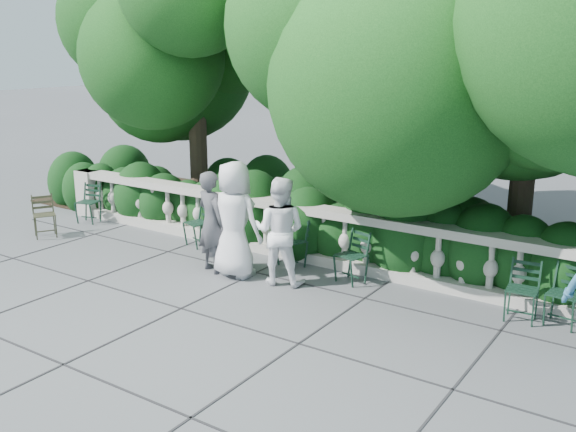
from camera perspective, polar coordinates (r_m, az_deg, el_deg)
The scene contains 14 objects.
ground at distance 9.75m, azimuth -3.30°, elevation -6.95°, with size 90.00×90.00×0.00m, color #4A4C50.
balustrade at distance 11.00m, azimuth 2.32°, elevation -1.70°, with size 12.00×0.44×1.00m.
shrub_hedge at distance 12.14m, azimuth 5.27°, elevation -2.55°, with size 15.00×2.60×1.70m, color black, non-canonical shape.
tree_canopy at distance 11.45m, azimuth 9.38°, elevation 16.39°, with size 15.04×6.52×6.78m.
chair_a at distance 14.10m, azimuth -17.56°, elevation -0.71°, with size 0.44×0.48×0.84m, color black, non-canonical shape.
chair_b at distance 12.05m, azimuth -8.53°, elevation -2.78°, with size 0.44×0.48×0.84m, color black, non-canonical shape.
chair_c at distance 10.84m, azimuth -0.29°, elevation -4.64°, with size 0.44×0.48×0.84m, color black, non-canonical shape.
chair_d at distance 10.16m, azimuth 5.00°, elevation -6.07°, with size 0.44×0.48×0.84m, color black, non-canonical shape.
chair_e at distance 9.31m, azimuth 22.79°, elevation -9.25°, with size 0.44×0.48×0.84m, color black, non-canonical shape.
chair_f at distance 9.27m, azimuth 19.72°, elevation -9.05°, with size 0.44×0.48×0.84m, color black, non-canonical shape.
chair_weathered at distance 13.30m, azimuth -20.62°, elevation -1.90°, with size 0.44×0.48×0.84m, color black, non-canonical shape.
person_businessman at distance 10.25m, azimuth -4.76°, elevation -0.32°, with size 0.92×0.60×1.89m, color silver.
person_woman_grey at distance 10.53m, azimuth -6.82°, elevation -0.52°, with size 0.62×0.40×1.69m, color #3E3F43.
person_casual_man at distance 9.92m, azimuth -0.75°, elevation -1.33°, with size 0.83×0.64×1.70m, color white.
Camera 1 is at (5.49, -7.20, 3.63)m, focal length 40.00 mm.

